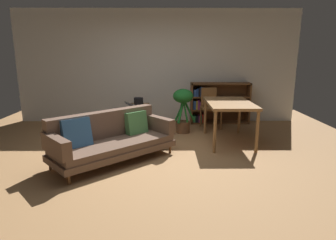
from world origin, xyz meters
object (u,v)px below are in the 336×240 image
at_px(media_console, 138,120).
at_px(dining_chair_near, 210,105).
at_px(dining_table, 229,106).
at_px(fabric_couch, 111,138).
at_px(bookshelf, 216,103).
at_px(potted_floor_plant, 183,105).
at_px(desk_speaker, 139,104).
at_px(open_laptop, 135,105).

bearing_deg(media_console, dining_chair_near, 12.25).
distance_m(dining_table, dining_chair_near, 1.16).
bearing_deg(dining_table, fabric_couch, -156.11).
distance_m(fabric_couch, bookshelf, 3.29).
relative_size(potted_floor_plant, dining_chair_near, 1.04).
bearing_deg(media_console, potted_floor_plant, -5.10).
xyz_separation_m(desk_speaker, potted_floor_plant, (0.92, 0.23, -0.07)).
relative_size(fabric_couch, media_console, 1.85).
distance_m(media_console, potted_floor_plant, 1.03).
xyz_separation_m(dining_table, dining_chair_near, (-0.19, 1.13, -0.19)).
relative_size(fabric_couch, open_laptop, 4.40).
bearing_deg(dining_chair_near, fabric_couch, -132.78).
xyz_separation_m(dining_table, bookshelf, (0.02, 1.60, -0.22)).
height_order(media_console, open_laptop, open_laptop).
xyz_separation_m(desk_speaker, dining_chair_near, (1.57, 0.67, -0.16)).
distance_m(desk_speaker, potted_floor_plant, 0.96).
bearing_deg(open_laptop, media_console, -61.21).
relative_size(potted_floor_plant, dining_table, 0.71).
distance_m(media_console, open_laptop, 0.34).
bearing_deg(open_laptop, dining_table, -25.95).
bearing_deg(fabric_couch, dining_table, 23.89).
distance_m(open_laptop, bookshelf, 2.02).
relative_size(open_laptop, potted_floor_plant, 0.48).
bearing_deg(dining_chair_near, bookshelf, 66.34).
bearing_deg(dining_table, open_laptop, 154.05).
distance_m(open_laptop, desk_speaker, 0.48).
height_order(media_console, desk_speaker, desk_speaker).
xyz_separation_m(potted_floor_plant, dining_chair_near, (0.64, 0.44, -0.09)).
distance_m(fabric_couch, open_laptop, 1.86).
relative_size(fabric_couch, dining_table, 1.48).
height_order(media_console, dining_table, dining_table).
bearing_deg(dining_table, bookshelf, 89.32).
relative_size(media_console, dining_chair_near, 1.18).
bearing_deg(desk_speaker, open_laptop, 104.49).
bearing_deg(desk_speaker, media_console, 97.59).
height_order(open_laptop, dining_table, dining_table).
height_order(desk_speaker, bookshelf, bookshelf).
distance_m(potted_floor_plant, bookshelf, 1.26).
xyz_separation_m(open_laptop, desk_speaker, (0.12, -0.45, 0.10)).
bearing_deg(dining_table, media_console, 156.69).
relative_size(media_console, dining_table, 0.80).
relative_size(desk_speaker, bookshelf, 0.18).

